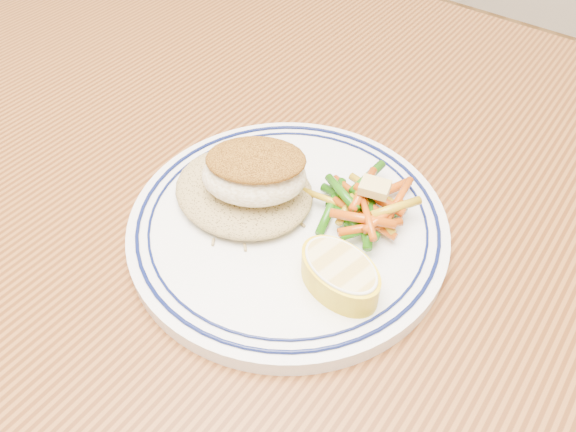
% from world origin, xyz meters
% --- Properties ---
extents(dining_table, '(1.50, 0.90, 0.75)m').
position_xyz_m(dining_table, '(0.00, 0.00, 0.65)').
color(dining_table, '#522A10').
rests_on(dining_table, ground).
extents(plate, '(0.27, 0.27, 0.02)m').
position_xyz_m(plate, '(-0.01, -0.02, 0.76)').
color(plate, silver).
rests_on(plate, dining_table).
extents(rice_pilaf, '(0.12, 0.11, 0.02)m').
position_xyz_m(rice_pilaf, '(-0.05, -0.02, 0.78)').
color(rice_pilaf, olive).
rests_on(rice_pilaf, plate).
extents(fish_fillet, '(0.11, 0.10, 0.04)m').
position_xyz_m(fish_fillet, '(-0.04, -0.02, 0.80)').
color(fish_fillet, white).
rests_on(fish_fillet, rice_pilaf).
extents(vegetable_pile, '(0.09, 0.10, 0.03)m').
position_xyz_m(vegetable_pile, '(0.04, 0.02, 0.78)').
color(vegetable_pile, '#B44409').
rests_on(vegetable_pile, plate).
extents(butter_pat, '(0.03, 0.02, 0.01)m').
position_xyz_m(butter_pat, '(0.05, 0.03, 0.80)').
color(butter_pat, '#D6BC69').
rests_on(butter_pat, vegetable_pile).
extents(lemon_wedge, '(0.08, 0.07, 0.03)m').
position_xyz_m(lemon_wedge, '(0.06, -0.05, 0.78)').
color(lemon_wedge, yellow).
rests_on(lemon_wedge, plate).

